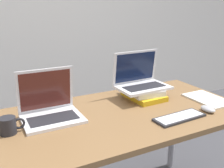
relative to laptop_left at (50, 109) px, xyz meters
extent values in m
cube|color=silver|center=(0.26, 1.50, 0.54)|extent=(8.00, 0.05, 2.70)
cube|color=brown|center=(0.26, -0.12, -0.07)|extent=(1.69, 0.75, 0.03)
cylinder|color=gray|center=(1.05, 0.20, -0.45)|extent=(0.05, 0.05, 0.73)
cube|color=silver|center=(0.00, -0.04, -0.04)|extent=(0.31, 0.25, 0.02)
cube|color=#232328|center=(0.00, -0.05, -0.03)|extent=(0.25, 0.13, 0.00)
cube|color=silver|center=(0.00, 0.07, 0.09)|extent=(0.31, 0.03, 0.25)
cube|color=#4C1E19|center=(0.00, 0.07, 0.09)|extent=(0.28, 0.02, 0.22)
cube|color=gold|center=(0.62, 0.02, -0.04)|extent=(0.20, 0.27, 0.03)
cube|color=white|center=(0.63, 0.05, 0.00)|extent=(0.22, 0.27, 0.04)
cube|color=silver|center=(0.62, 0.02, 0.02)|extent=(0.34, 0.23, 0.02)
cube|color=#232328|center=(0.62, 0.01, 0.03)|extent=(0.27, 0.12, 0.00)
cube|color=silver|center=(0.61, 0.12, 0.14)|extent=(0.33, 0.04, 0.22)
cube|color=#0F1938|center=(0.61, 0.11, 0.14)|extent=(0.30, 0.03, 0.19)
cube|color=#28282D|center=(0.62, -0.33, -0.05)|extent=(0.30, 0.12, 0.01)
cube|color=silver|center=(0.62, -0.33, -0.04)|extent=(0.28, 0.10, 0.00)
ellipsoid|color=#B2B2B7|center=(0.82, -0.33, -0.04)|extent=(0.06, 0.10, 0.03)
cube|color=silver|center=(0.97, -0.20, -0.05)|extent=(0.19, 0.29, 0.01)
cylinder|color=#232328|center=(-0.23, -0.09, -0.01)|extent=(0.08, 0.08, 0.08)
torus|color=#232328|center=(-0.18, -0.09, -0.01)|extent=(0.06, 0.01, 0.06)
camera|label=1|loc=(-0.31, -1.31, 0.55)|focal=42.00mm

